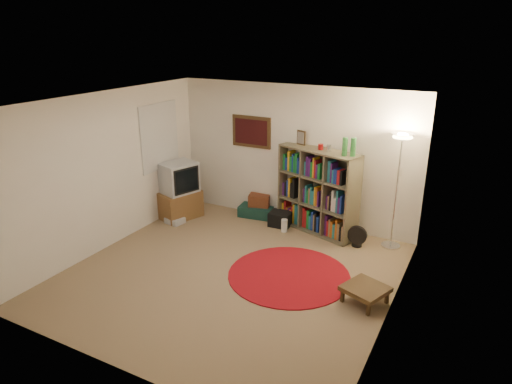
# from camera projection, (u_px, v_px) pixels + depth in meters

# --- Properties ---
(room) EXTENTS (4.54, 4.54, 2.54)m
(room) POSITION_uv_depth(u_px,v_px,m) (228.00, 191.00, 6.32)
(room) COLOR #846B4D
(room) RESTS_ON ground
(bookshelf) EXTENTS (1.54, 0.86, 1.78)m
(bookshelf) POSITION_uv_depth(u_px,v_px,m) (317.00, 192.00, 7.89)
(bookshelf) COLOR brown
(bookshelf) RESTS_ON ground
(floor_lamp) EXTENTS (0.40, 0.40, 1.90)m
(floor_lamp) POSITION_uv_depth(u_px,v_px,m) (401.00, 154.00, 6.98)
(floor_lamp) COLOR silver
(floor_lamp) RESTS_ON ground
(floor_fan) EXTENTS (0.32, 0.17, 0.36)m
(floor_fan) POSITION_uv_depth(u_px,v_px,m) (357.00, 236.00, 7.46)
(floor_fan) COLOR black
(floor_fan) RESTS_ON ground
(tv_stand) EXTENTS (0.72, 0.86, 1.07)m
(tv_stand) POSITION_uv_depth(u_px,v_px,m) (179.00, 191.00, 8.52)
(tv_stand) COLOR brown
(tv_stand) RESTS_ON ground
(dvd_box) EXTENTS (0.35, 0.31, 0.10)m
(dvd_box) POSITION_uv_depth(u_px,v_px,m) (175.00, 220.00, 8.40)
(dvd_box) COLOR #BBBAC0
(dvd_box) RESTS_ON ground
(suitcase) EXTENTS (0.68, 0.49, 0.20)m
(suitcase) POSITION_uv_depth(u_px,v_px,m) (257.00, 211.00, 8.71)
(suitcase) COLOR #12322B
(suitcase) RESTS_ON ground
(wicker_basket) EXTENTS (0.45, 0.37, 0.22)m
(wicker_basket) POSITION_uv_depth(u_px,v_px,m) (259.00, 200.00, 8.65)
(wicker_basket) COLOR #5A2716
(wicker_basket) RESTS_ON suitcase
(duffel_bag) EXTENTS (0.39, 0.33, 0.26)m
(duffel_bag) POSITION_uv_depth(u_px,v_px,m) (280.00, 219.00, 8.27)
(duffel_bag) COLOR black
(duffel_bag) RESTS_ON ground
(paper_towel) EXTENTS (0.13, 0.13, 0.23)m
(paper_towel) POSITION_uv_depth(u_px,v_px,m) (284.00, 226.00, 8.03)
(paper_towel) COLOR white
(paper_towel) RESTS_ON ground
(red_rug) EXTENTS (1.78, 1.78, 0.02)m
(red_rug) POSITION_uv_depth(u_px,v_px,m) (289.00, 275.00, 6.63)
(red_rug) COLOR maroon
(red_rug) RESTS_ON ground
(side_table) EXTENTS (0.65, 0.65, 0.23)m
(side_table) POSITION_uv_depth(u_px,v_px,m) (365.00, 289.00, 5.91)
(side_table) COLOR #382613
(side_table) RESTS_ON ground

